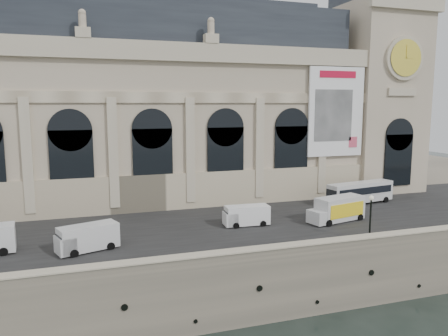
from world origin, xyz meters
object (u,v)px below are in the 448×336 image
object	(u,v)px
box_truck	(337,209)
van_c	(244,216)
van_b	(85,238)
lamp_right	(370,218)
bus_right	(360,192)

from	to	relation	value
box_truck	van_c	bearing A→B (deg)	171.04
van_b	box_truck	size ratio (longest dim) A/B	0.79
van_b	lamp_right	bearing A→B (deg)	-11.41
van_b	van_c	bearing A→B (deg)	11.68
box_truck	bus_right	bearing A→B (deg)	40.73
lamp_right	van_b	bearing A→B (deg)	168.59
bus_right	van_b	world-z (taller)	bus_right
box_truck	lamp_right	distance (m)	7.71
van_c	box_truck	distance (m)	11.48
bus_right	lamp_right	bearing A→B (deg)	-122.07
box_truck	lamp_right	size ratio (longest dim) A/B	1.63
bus_right	van_c	bearing A→B (deg)	-164.74
van_c	bus_right	bearing A→B (deg)	15.26
box_truck	lamp_right	bearing A→B (deg)	-97.09
van_b	box_truck	bearing A→B (deg)	3.73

